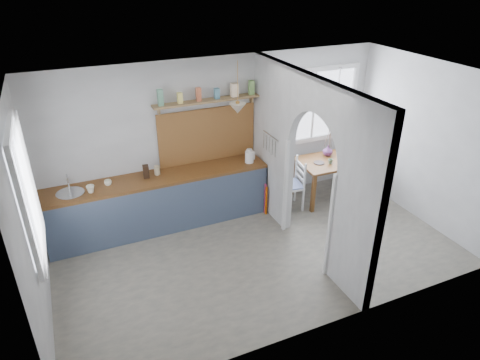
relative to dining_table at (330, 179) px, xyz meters
name	(u,v)px	position (x,y,z in m)	size (l,w,h in m)	color
floor	(259,252)	(-1.90, -1.01, -0.37)	(5.80, 3.20, 0.01)	gray
ceiling	(264,80)	(-1.90, -1.01, 2.23)	(5.80, 3.20, 0.01)	silver
walls	(261,175)	(-1.90, -1.01, 0.93)	(5.81, 3.21, 2.60)	silver
partition	(304,155)	(-1.20, -0.95, 1.08)	(0.12, 3.20, 2.60)	silver
kitchen_window	(24,194)	(-4.77, -1.01, 1.28)	(0.10, 1.16, 1.50)	white
nook_window	(314,105)	(-0.10, 0.55, 1.23)	(1.76, 0.10, 1.30)	white
counter	(161,201)	(-3.03, 0.32, 0.08)	(3.50, 0.60, 0.90)	brown
sink	(70,194)	(-4.33, 0.29, 0.52)	(0.40, 0.40, 0.02)	#BBBDC0
backsplash	(207,135)	(-2.11, 0.57, 0.98)	(1.65, 0.03, 0.90)	brown
shelf	(208,98)	(-2.11, 0.48, 1.62)	(1.75, 0.20, 0.21)	#A58453
pendant_lamp	(238,108)	(-1.75, 0.14, 1.51)	(0.26, 0.26, 0.16)	beige
utensil_rail	(271,136)	(-1.29, -0.11, 1.08)	(0.02, 0.02, 0.50)	#BBBDC0
dining_table	(330,179)	(0.00, 0.00, 0.00)	(1.20, 0.80, 0.75)	brown
chair_left	(290,184)	(-0.85, -0.03, 0.08)	(0.41, 0.41, 0.90)	silver
chair_right	(371,165)	(0.96, 0.04, 0.09)	(0.42, 0.42, 0.92)	silver
kettle	(249,156)	(-1.51, 0.21, 0.64)	(0.19, 0.16, 0.23)	white
mug_a	(91,189)	(-4.05, 0.19, 0.58)	(0.12, 0.12, 0.11)	silver
mug_b	(108,183)	(-3.79, 0.32, 0.57)	(0.11, 0.11, 0.08)	white
knife_block	(146,172)	(-3.21, 0.36, 0.62)	(0.09, 0.12, 0.19)	black
jar	(157,170)	(-3.03, 0.38, 0.60)	(0.09, 0.09, 0.14)	tan
towel_magenta	(265,199)	(-1.32, -0.03, -0.10)	(0.02, 0.03, 0.58)	#B72F5D
towel_orange	(266,201)	(-1.32, -0.07, -0.12)	(0.02, 0.03, 0.55)	#D05003
bowl	(347,157)	(0.27, -0.06, 0.41)	(0.26, 0.26, 0.06)	white
table_cup	(330,161)	(-0.11, -0.11, 0.41)	(0.09, 0.09, 0.08)	#587A5E
plate	(319,163)	(-0.28, -0.02, 0.38)	(0.18, 0.18, 0.02)	black
vase	(328,151)	(0.04, 0.20, 0.47)	(0.18, 0.18, 0.19)	#5B2D60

